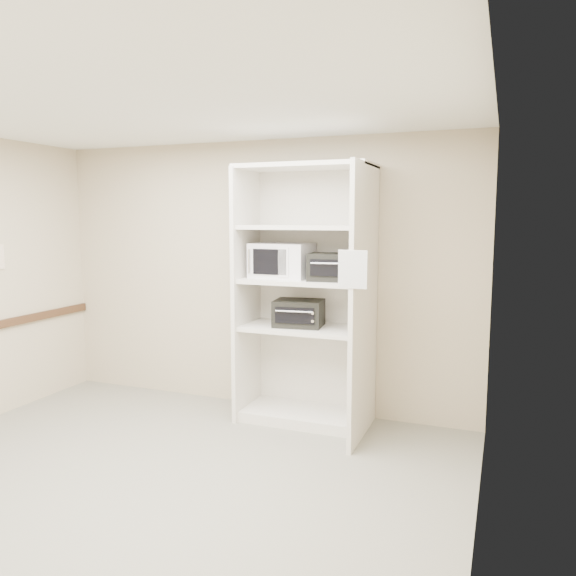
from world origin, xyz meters
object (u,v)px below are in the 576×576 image
(toaster_oven_upper, at_px, (333,267))
(toaster_oven_lower, at_px, (299,313))
(shelving_unit, at_px, (310,305))
(microwave, at_px, (282,260))

(toaster_oven_upper, xyz_separation_m, toaster_oven_lower, (-0.34, 0.03, -0.45))
(shelving_unit, xyz_separation_m, microwave, (-0.30, 0.05, 0.40))
(microwave, height_order, toaster_oven_lower, microwave)
(toaster_oven_lower, bearing_deg, microwave, 157.42)
(microwave, relative_size, toaster_oven_upper, 1.26)
(shelving_unit, xyz_separation_m, toaster_oven_upper, (0.23, -0.04, 0.36))
(shelving_unit, height_order, toaster_oven_upper, shelving_unit)
(microwave, xyz_separation_m, toaster_oven_upper, (0.53, -0.08, -0.04))
(microwave, relative_size, toaster_oven_lower, 1.22)
(toaster_oven_upper, bearing_deg, shelving_unit, 164.58)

